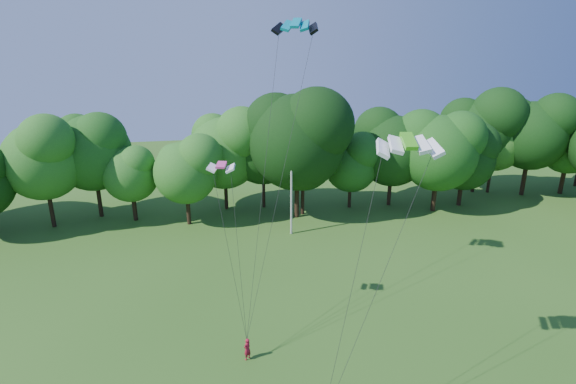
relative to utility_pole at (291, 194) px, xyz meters
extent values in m
cylinder|color=#ADADA4|center=(0.00, 0.00, -0.11)|extent=(0.21, 0.21, 8.57)
cube|color=#ADADA4|center=(0.00, 0.00, 3.96)|extent=(1.71, 0.24, 0.08)
imported|color=maroon|center=(-6.56, -18.71, -3.64)|extent=(0.66, 0.64, 1.52)
cube|color=#058096|center=(-1.85, -10.72, 15.92)|extent=(3.25, 2.38, 0.74)
cube|color=green|center=(1.32, -22.46, 10.16)|extent=(3.29, 1.88, 0.65)
cube|color=#DE3D90|center=(-7.46, -14.54, 7.31)|extent=(1.93, 1.30, 0.31)
cylinder|color=black|center=(1.54, 4.54, -1.50)|extent=(0.52, 0.52, 5.78)
ellipsoid|color=black|center=(1.54, 4.54, 6.12)|extent=(11.57, 11.57, 12.62)
cylinder|color=black|center=(28.44, 8.45, -2.34)|extent=(0.50, 0.50, 4.11)
ellipsoid|color=#2D611D|center=(28.44, 8.45, 3.08)|extent=(8.23, 8.23, 8.98)
camera|label=1|loc=(-8.47, -42.39, 14.76)|focal=28.00mm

